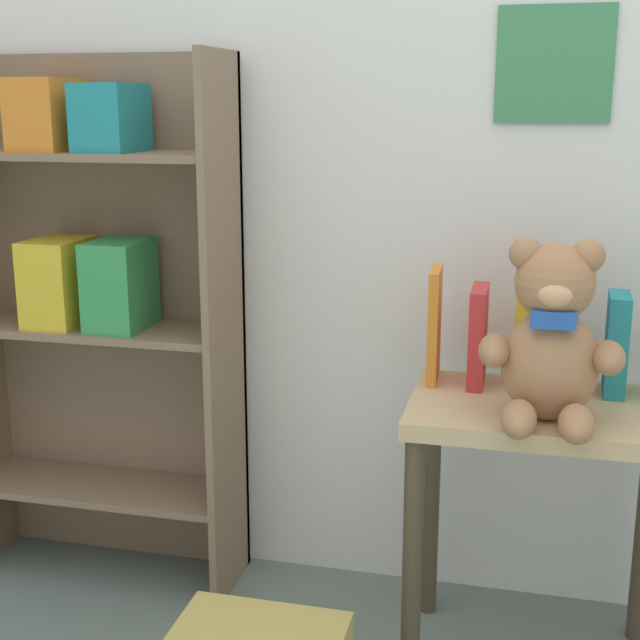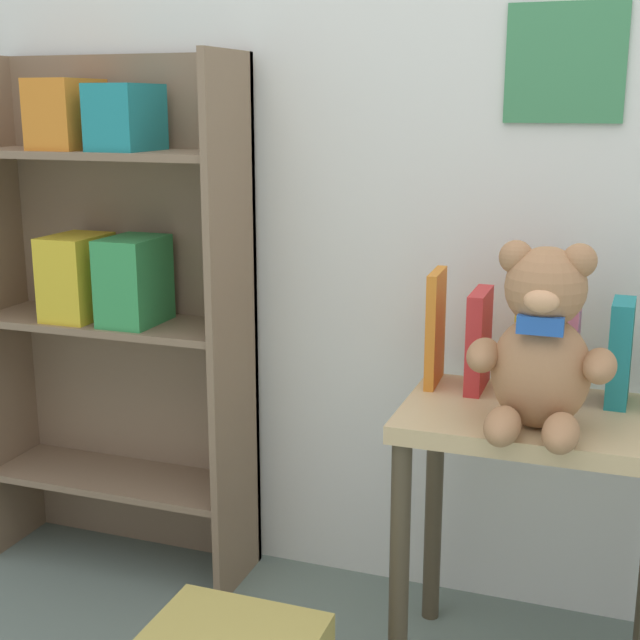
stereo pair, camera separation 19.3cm
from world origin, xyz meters
The scene contains 9 objects.
wall_back centered at (0.00, 1.35, 1.25)m, with size 4.80×0.07×2.50m.
bookshelf_side centered at (-0.82, 1.20, 0.74)m, with size 0.69×0.25×1.31m.
display_table centered at (0.25, 1.03, 0.48)m, with size 0.53×0.37×0.60m.
teddy_bear centered at (0.26, 0.93, 0.76)m, with size 0.27×0.25×0.35m.
book_standing_orange centered at (0.01, 1.14, 0.72)m, with size 0.02×0.14×0.25m, color orange.
book_standing_red centered at (0.11, 1.13, 0.70)m, with size 0.03×0.15×0.21m, color red.
book_standing_yellow centered at (0.20, 1.15, 0.70)m, with size 0.04×0.10×0.22m, color gold.
book_standing_pink centered at (0.30, 1.14, 0.73)m, with size 0.03×0.13×0.27m, color #D17093.
book_standing_teal centered at (0.39, 1.13, 0.70)m, with size 0.04×0.12×0.21m, color teal.
Camera 1 is at (0.22, -0.75, 1.19)m, focal length 50.00 mm.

